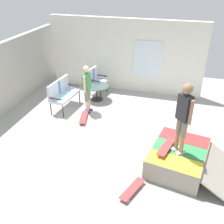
# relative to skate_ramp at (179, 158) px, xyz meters

# --- Properties ---
(ground_plane) EXTENTS (12.00, 12.00, 0.10)m
(ground_plane) POSITION_rel_skate_ramp_xyz_m (0.51, 1.94, -0.33)
(ground_plane) COLOR #A8A8A3
(house_facade) EXTENTS (0.23, 6.00, 2.79)m
(house_facade) POSITION_rel_skate_ramp_xyz_m (4.30, 2.42, 1.12)
(house_facade) COLOR white
(house_facade) RESTS_ON ground_plane
(skate_ramp) EXTENTS (1.94, 2.25, 0.55)m
(skate_ramp) POSITION_rel_skate_ramp_xyz_m (0.00, 0.00, 0.00)
(skate_ramp) COLOR gray
(skate_ramp) RESTS_ON ground_plane
(patio_bench) EXTENTS (1.30, 0.66, 1.02)m
(patio_bench) POSITION_rel_skate_ramp_xyz_m (2.11, 4.14, 0.34)
(patio_bench) COLOR #2D2823
(patio_bench) RESTS_ON ground_plane
(patio_chair_near_house) EXTENTS (0.71, 0.66, 1.02)m
(patio_chair_near_house) POSITION_rel_skate_ramp_xyz_m (3.62, 3.42, 0.34)
(patio_chair_near_house) COLOR #2D2823
(patio_chair_near_house) RESTS_ON ground_plane
(patio_table) EXTENTS (0.90, 0.90, 0.57)m
(patio_table) POSITION_rel_skate_ramp_xyz_m (3.03, 3.19, 0.13)
(patio_table) COLOR #2D2823
(patio_table) RESTS_ON ground_plane
(person_watching) EXTENTS (0.48, 0.25, 1.65)m
(person_watching) POSITION_rel_skate_ramp_xyz_m (2.08, 3.19, 0.68)
(person_watching) COLOR navy
(person_watching) RESTS_ON ground_plane
(person_skater) EXTENTS (0.37, 0.37, 1.74)m
(person_skater) POSITION_rel_skate_ramp_xyz_m (-0.10, 0.06, 1.30)
(person_skater) COLOR silver
(person_skater) RESTS_ON skate_ramp
(skateboard_by_bench) EXTENTS (0.82, 0.38, 0.10)m
(skateboard_by_bench) POSITION_rel_skate_ramp_xyz_m (1.50, 3.13, -0.19)
(skateboard_by_bench) COLOR #B23838
(skateboard_by_bench) RESTS_ON ground_plane
(skateboard_spare) EXTENTS (0.82, 0.47, 0.10)m
(skateboard_spare) POSITION_rel_skate_ramp_xyz_m (-1.13, 0.93, -0.19)
(skateboard_spare) COLOR #B23838
(skateboard_spare) RESTS_ON ground_plane
(skateboard_on_ramp) EXTENTS (0.82, 0.40, 0.10)m
(skateboard_on_ramp) POSITION_rel_skate_ramp_xyz_m (-0.12, 0.35, 0.36)
(skateboard_on_ramp) COLOR #B23838
(skateboard_on_ramp) RESTS_ON skate_ramp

